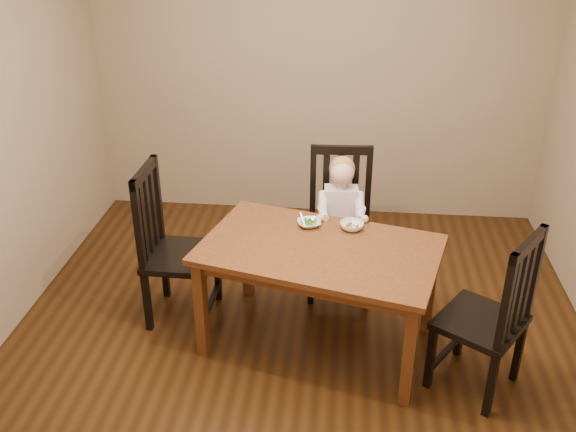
# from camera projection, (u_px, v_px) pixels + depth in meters

# --- Properties ---
(room) EXTENTS (4.01, 4.01, 2.71)m
(room) POSITION_uv_depth(u_px,v_px,m) (300.00, 154.00, 3.82)
(room) COLOR #3A210C
(room) RESTS_ON ground
(dining_table) EXTENTS (1.66, 1.24, 0.74)m
(dining_table) POSITION_uv_depth(u_px,v_px,m) (320.00, 259.00, 4.09)
(dining_table) COLOR #4A2411
(dining_table) RESTS_ON room
(chair_child) EXTENTS (0.50, 0.48, 1.10)m
(chair_child) POSITION_uv_depth(u_px,v_px,m) (340.00, 225.00, 4.77)
(chair_child) COLOR black
(chair_child) RESTS_ON room
(chair_left) EXTENTS (0.48, 0.50, 1.14)m
(chair_left) POSITION_uv_depth(u_px,v_px,m) (172.00, 248.00, 4.44)
(chair_left) COLOR black
(chair_left) RESTS_ON room
(chair_right) EXTENTS (0.64, 0.64, 1.10)m
(chair_right) POSITION_uv_depth(u_px,v_px,m) (491.00, 317.00, 3.75)
(chair_right) COLOR black
(chair_right) RESTS_ON room
(toddler) EXTENTS (0.34, 0.42, 0.55)m
(toddler) POSITION_uv_depth(u_px,v_px,m) (341.00, 212.00, 4.66)
(toddler) COLOR white
(toddler) RESTS_ON chair_child
(bowl_peas) EXTENTS (0.19, 0.19, 0.04)m
(bowl_peas) POSITION_uv_depth(u_px,v_px,m) (309.00, 223.00, 4.30)
(bowl_peas) COLOR white
(bowl_peas) RESTS_ON dining_table
(bowl_veg) EXTENTS (0.21, 0.21, 0.05)m
(bowl_veg) POSITION_uv_depth(u_px,v_px,m) (352.00, 226.00, 4.25)
(bowl_veg) COLOR white
(bowl_veg) RESTS_ON dining_table
(fork) EXTENTS (0.05, 0.13, 0.05)m
(fork) POSITION_uv_depth(u_px,v_px,m) (303.00, 220.00, 4.28)
(fork) COLOR silver
(fork) RESTS_ON bowl_peas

